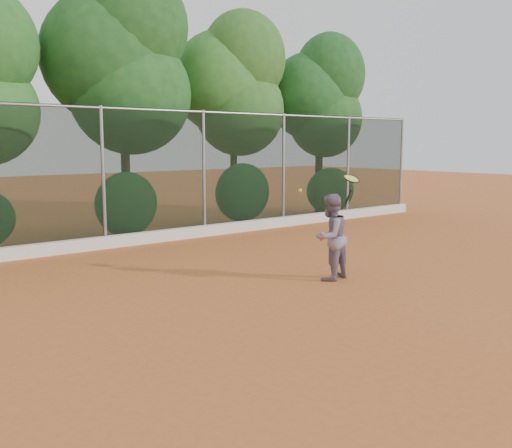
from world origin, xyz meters
TOP-DOWN VIEW (x-y plane):
  - ground at (0.00, 0.00)m, footprint 80.00×80.00m
  - concrete_curb at (0.00, 6.82)m, footprint 24.00×0.20m
  - tennis_player at (1.86, 1.05)m, footprint 0.90×0.76m
  - chainlink_fence at (-0.00, 7.00)m, footprint 24.09×0.09m
  - foliage_backdrop at (-0.55, 8.98)m, footprint 23.70×3.63m
  - tennis_racket at (2.28, 0.92)m, footprint 0.36×0.34m
  - tennis_ball_in_flight at (0.81, 0.78)m, footprint 0.06×0.06m

SIDE VIEW (x-z plane):
  - ground at x=0.00m, z-range 0.00..0.00m
  - concrete_curb at x=0.00m, z-range 0.00..0.30m
  - tennis_player at x=1.86m, z-range 0.00..1.65m
  - tennis_ball_in_flight at x=0.81m, z-range 1.76..1.82m
  - chainlink_fence at x=0.00m, z-range 0.11..3.61m
  - tennis_racket at x=2.28m, z-range 1.59..2.18m
  - foliage_backdrop at x=-0.55m, z-range 0.63..8.18m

